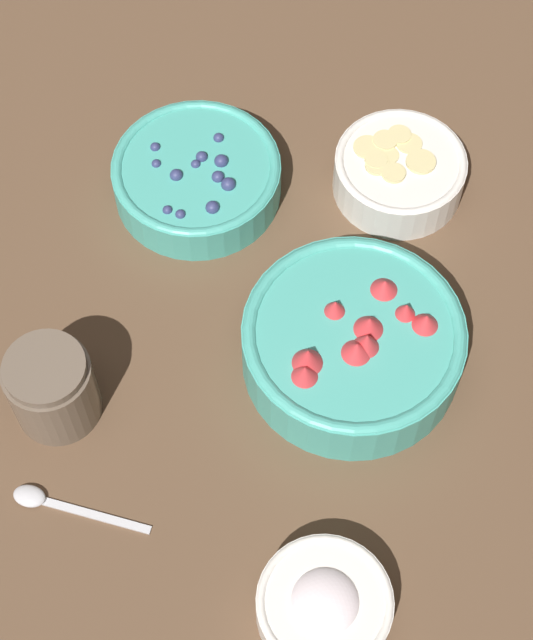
{
  "coord_description": "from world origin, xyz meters",
  "views": [
    {
      "loc": [
        -0.47,
        -0.27,
        0.98
      ],
      "look_at": [
        0.01,
        -0.05,
        0.04
      ],
      "focal_mm": 60.0,
      "sensor_mm": 36.0,
      "label": 1
    }
  ],
  "objects": [
    {
      "name": "spoon",
      "position": [
        -0.24,
        0.06,
        0.0
      ],
      "size": [
        0.04,
        0.14,
        0.01
      ],
      "color": "silver",
      "rests_on": "ground_plane"
    },
    {
      "name": "bowl_cream",
      "position": [
        -0.23,
        -0.21,
        0.02
      ],
      "size": [
        0.12,
        0.12,
        0.05
      ],
      "color": "white",
      "rests_on": "ground_plane"
    },
    {
      "name": "bowl_blueberries",
      "position": [
        0.15,
        0.1,
        0.03
      ],
      "size": [
        0.19,
        0.19,
        0.06
      ],
      "color": "#47AD9E",
      "rests_on": "ground_plane"
    },
    {
      "name": "jar_chocolate",
      "position": [
        -0.15,
        0.11,
        0.04
      ],
      "size": [
        0.09,
        0.09,
        0.09
      ],
      "color": "brown",
      "rests_on": "ground_plane"
    },
    {
      "name": "bowl_bananas",
      "position": [
        0.25,
        -0.1,
        0.03
      ],
      "size": [
        0.14,
        0.14,
        0.05
      ],
      "color": "white",
      "rests_on": "ground_plane"
    },
    {
      "name": "bowl_strawberries",
      "position": [
        0.02,
        -0.14,
        0.04
      ],
      "size": [
        0.22,
        0.22,
        0.09
      ],
      "color": "#47AD9E",
      "rests_on": "ground_plane"
    },
    {
      "name": "ground_plane",
      "position": [
        0.0,
        0.0,
        0.0
      ],
      "size": [
        4.0,
        4.0,
        0.0
      ],
      "primitive_type": "plane",
      "color": "brown"
    }
  ]
}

